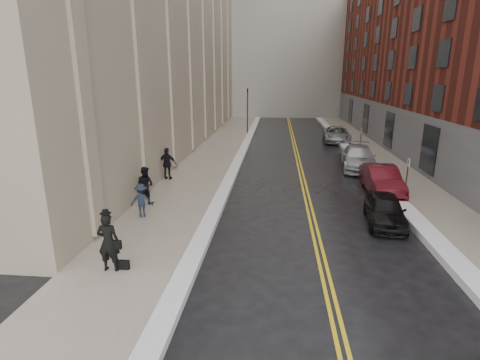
% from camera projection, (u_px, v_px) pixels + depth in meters
% --- Properties ---
extents(ground, '(160.00, 160.00, 0.00)m').
position_uv_depth(ground, '(254.00, 258.00, 13.89)').
color(ground, black).
rests_on(ground, ground).
extents(sidewalk_left, '(4.00, 64.00, 0.15)m').
position_uv_depth(sidewalk_left, '(210.00, 160.00, 29.62)').
color(sidewalk_left, gray).
rests_on(sidewalk_left, ground).
extents(sidewalk_right, '(3.00, 64.00, 0.15)m').
position_uv_depth(sidewalk_right, '(385.00, 164.00, 28.36)').
color(sidewalk_right, gray).
rests_on(sidewalk_right, ground).
extents(lane_stripe_a, '(0.12, 64.00, 0.01)m').
position_uv_depth(lane_stripe_a, '(297.00, 163.00, 29.00)').
color(lane_stripe_a, gold).
rests_on(lane_stripe_a, ground).
extents(lane_stripe_b, '(0.12, 64.00, 0.01)m').
position_uv_depth(lane_stripe_b, '(300.00, 163.00, 28.98)').
color(lane_stripe_b, gold).
rests_on(lane_stripe_b, ground).
extents(snow_ridge_left, '(0.70, 60.80, 0.26)m').
position_uv_depth(snow_ridge_left, '(239.00, 160.00, 29.39)').
color(snow_ridge_left, white).
rests_on(snow_ridge_left, ground).
extents(snow_ridge_right, '(0.85, 60.80, 0.30)m').
position_uv_depth(snow_ridge_right, '(360.00, 162.00, 28.51)').
color(snow_ridge_right, white).
rests_on(snow_ridge_right, ground).
extents(building_right, '(14.00, 50.00, 18.00)m').
position_uv_depth(building_right, '(476.00, 46.00, 31.85)').
color(building_right, maroon).
rests_on(building_right, ground).
extents(traffic_signal, '(0.18, 0.15, 5.20)m').
position_uv_depth(traffic_signal, '(248.00, 107.00, 42.05)').
color(traffic_signal, black).
rests_on(traffic_signal, ground).
extents(parking_sign_near, '(0.06, 0.35, 2.23)m').
position_uv_depth(parking_sign_near, '(407.00, 174.00, 20.45)').
color(parking_sign_near, black).
rests_on(parking_sign_near, ground).
extents(parking_sign_far, '(0.06, 0.35, 2.23)m').
position_uv_depth(parking_sign_far, '(361.00, 138.00, 31.95)').
color(parking_sign_far, black).
rests_on(parking_sign_far, ground).
extents(car_black, '(2.06, 4.15, 1.36)m').
position_uv_depth(car_black, '(385.00, 210.00, 16.98)').
color(car_black, black).
rests_on(car_black, ground).
extents(car_maroon, '(1.67, 4.74, 1.56)m').
position_uv_depth(car_maroon, '(382.00, 180.00, 21.45)').
color(car_maroon, '#440C12').
rests_on(car_maroon, ground).
extents(car_silver_near, '(2.89, 5.79, 1.62)m').
position_uv_depth(car_silver_near, '(359.00, 158.00, 27.06)').
color(car_silver_near, '#A6AAAE').
rests_on(car_silver_near, ground).
extents(car_silver_far, '(2.89, 5.64, 1.52)m').
position_uv_depth(car_silver_far, '(337.00, 134.00, 37.97)').
color(car_silver_far, '#96999D').
rests_on(car_silver_far, ground).
extents(pedestrian_main, '(0.76, 0.51, 2.05)m').
position_uv_depth(pedestrian_main, '(108.00, 242.00, 12.50)').
color(pedestrian_main, black).
rests_on(pedestrian_main, sidewalk_left).
extents(pedestrian_a, '(1.12, 0.98, 1.93)m').
position_uv_depth(pedestrian_a, '(145.00, 185.00, 19.26)').
color(pedestrian_a, black).
rests_on(pedestrian_a, sidewalk_left).
extents(pedestrian_b, '(1.13, 0.81, 1.59)m').
position_uv_depth(pedestrian_b, '(141.00, 200.00, 17.41)').
color(pedestrian_b, black).
rests_on(pedestrian_b, sidewalk_left).
extents(pedestrian_c, '(1.22, 0.59, 2.03)m').
position_uv_depth(pedestrian_c, '(167.00, 164.00, 23.65)').
color(pedestrian_c, black).
rests_on(pedestrian_c, sidewalk_left).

